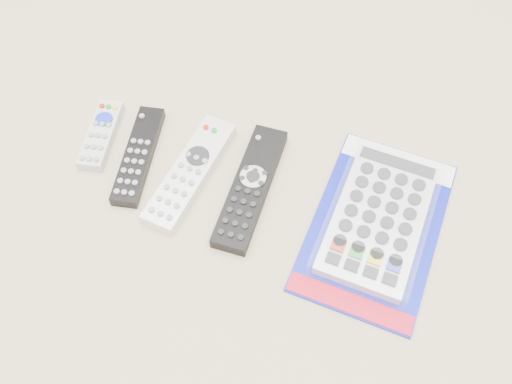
% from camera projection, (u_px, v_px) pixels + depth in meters
% --- Properties ---
extents(remote_small_grey, '(0.05, 0.14, 0.02)m').
position_uv_depth(remote_small_grey, '(101.00, 135.00, 0.92)').
color(remote_small_grey, '#AAAAAC').
rests_on(remote_small_grey, ground).
extents(remote_slim_black, '(0.06, 0.19, 0.02)m').
position_uv_depth(remote_slim_black, '(138.00, 156.00, 0.89)').
color(remote_slim_black, black).
rests_on(remote_slim_black, ground).
extents(remote_silver_dvd, '(0.10, 0.22, 0.02)m').
position_uv_depth(remote_silver_dvd, '(190.00, 173.00, 0.87)').
color(remote_silver_dvd, silver).
rests_on(remote_silver_dvd, ground).
extents(remote_large_black, '(0.07, 0.22, 0.02)m').
position_uv_depth(remote_large_black, '(251.00, 187.00, 0.86)').
color(remote_large_black, black).
rests_on(remote_large_black, ground).
extents(jumbo_remote_packaged, '(0.22, 0.32, 0.04)m').
position_uv_depth(jumbo_remote_packaged, '(378.00, 218.00, 0.82)').
color(jumbo_remote_packaged, '#0E179F').
rests_on(jumbo_remote_packaged, ground).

